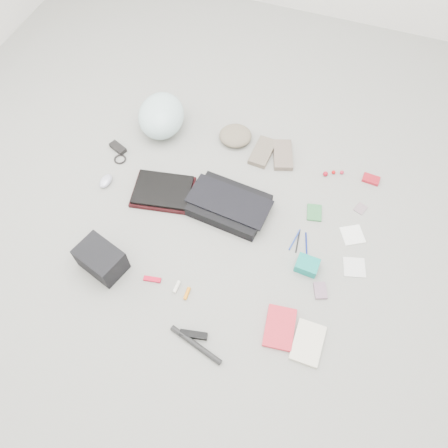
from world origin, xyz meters
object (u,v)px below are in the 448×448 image
(messenger_bag, at_px, (229,205))
(camera_bag, at_px, (101,259))
(laptop, at_px, (163,190))
(book_red, at_px, (280,327))
(accordion_wallet, at_px, (307,265))
(bike_helmet, at_px, (161,116))

(messenger_bag, xyz_separation_m, camera_bag, (-0.48, -0.54, 0.04))
(laptop, bearing_deg, book_red, -42.96)
(laptop, distance_m, accordion_wallet, 0.88)
(accordion_wallet, bearing_deg, laptop, 171.57)
(bike_helmet, distance_m, accordion_wallet, 1.24)
(accordion_wallet, bearing_deg, book_red, -93.64)
(messenger_bag, xyz_separation_m, bike_helmet, (-0.58, 0.42, 0.07))
(messenger_bag, bearing_deg, book_red, -45.72)
(laptop, bearing_deg, accordion_wallet, -22.13)
(laptop, xyz_separation_m, book_red, (0.82, -0.52, -0.02))
(laptop, relative_size, bike_helmet, 0.91)
(messenger_bag, height_order, bike_helmet, bike_helmet)
(laptop, height_order, camera_bag, camera_bag)
(book_red, xyz_separation_m, accordion_wallet, (0.04, 0.34, 0.02))
(bike_helmet, bearing_deg, laptop, -81.45)
(accordion_wallet, bearing_deg, messenger_bag, 160.28)
(laptop, height_order, book_red, laptop)
(messenger_bag, bearing_deg, bike_helmet, 149.18)
(bike_helmet, xyz_separation_m, accordion_wallet, (1.06, -0.62, -0.07))
(messenger_bag, bearing_deg, laptop, -170.52)
(messenger_bag, xyz_separation_m, book_red, (0.44, -0.55, -0.02))
(messenger_bag, relative_size, book_red, 1.95)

